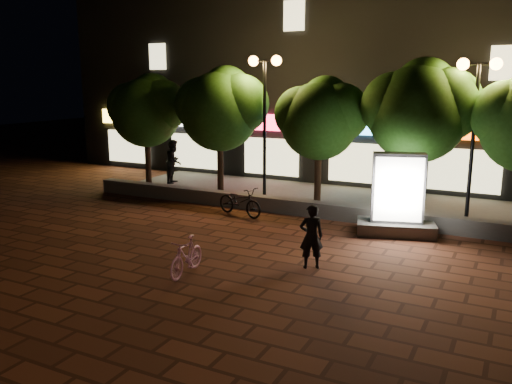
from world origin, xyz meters
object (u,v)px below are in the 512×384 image
Objects in this scene: tree_mid at (321,116)px; street_lamp_left at (265,91)px; scooter_parked at (240,201)px; pedestrian at (174,161)px; tree_left at (222,106)px; scooter_pink at (187,256)px; tree_far_left at (148,108)px; tree_right at (420,108)px; ad_kiosk at (397,202)px; rider at (311,236)px; street_lamp_right at (477,98)px.

street_lamp_left reaches higher than tree_mid.
pedestrian is at bearing 71.45° from scooter_parked.
tree_mid is at bearing -22.34° from scooter_parked.
tree_left is 3.35× the size of scooter_pink.
tree_far_left is 5.50m from street_lamp_left.
tree_right reaches higher than scooter_pink.
tree_far_left is at bearing 127.44° from scooter_pink.
ad_kiosk is (3.22, -2.28, -2.25)m from tree_mid.
rider is 0.84× the size of pedestrian.
ad_kiosk is (5.27, -2.02, -3.06)m from street_lamp_left.
tree_left is 0.97× the size of tree_right.
tree_left reaches higher than ad_kiosk.
scooter_pink is 2.98m from rider.
street_lamp_right is 2.05× the size of ad_kiosk.
tree_left is 3.89m from pedestrian.
tree_left reaches higher than scooter_parked.
tree_mid is 2.87× the size of rider.
scooter_pink is at bearing -65.09° from tree_left.
tree_left is 7.30m from tree_right.
tree_right reaches higher than scooter_parked.
tree_right reaches higher than tree_left.
scooter_parked is 6.06m from pedestrian.
tree_right reaches higher than rider.
ad_kiosk is (7.21, -2.28, -2.48)m from tree_left.
tree_far_left is 10.90m from scooter_pink.
street_lamp_left reaches higher than tree_left.
tree_right reaches higher than tree_mid.
ad_kiosk is 1.30× the size of pedestrian.
street_lamp_left is 6.42m from ad_kiosk.
street_lamp_right reaches higher than tree_far_left.
tree_mid reaches higher than ad_kiosk.
tree_mid is 3.32m from tree_right.
rider is at bearing -54.88° from street_lamp_left.
ad_kiosk is (10.71, -2.28, -2.33)m from tree_far_left.
tree_far_left is at bearing -180.00° from tree_left.
tree_left is 2.01× the size of ad_kiosk.
scooter_pink is at bearing -47.52° from tree_far_left.
tree_mid reaches higher than rider.
tree_right is 5.38m from street_lamp_left.
rider is (-1.28, -6.06, -2.78)m from tree_right.
pedestrian is (-6.52, 8.63, 0.57)m from scooter_pink.
street_lamp_right is (8.95, -0.26, 0.45)m from tree_left.
tree_far_left is 2.51m from pedestrian.
tree_mid is at bearing 7.31° from street_lamp_left.
scooter_parked is at bearing -162.14° from street_lamp_right.
tree_right is (7.30, 0.00, 0.12)m from tree_left.
tree_left is 1.09× the size of tree_mid.
pedestrian is at bearing 175.12° from tree_right.
street_lamp_right is 3.96m from ad_kiosk.
street_lamp_left is (1.95, -0.26, 0.58)m from tree_left.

